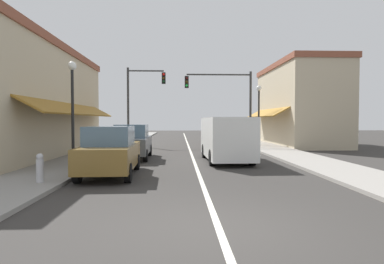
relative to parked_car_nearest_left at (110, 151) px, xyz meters
The scene contains 14 objects.
ground_plane 12.66m from the parked_car_nearest_left, 75.47° to the left, with size 80.00×80.00×0.00m, color #33302D.
sidewalk_left 12.48m from the parked_car_nearest_left, 100.79° to the left, with size 2.60×56.00×0.12m, color gray.
sidewalk_right 15.01m from the parked_car_nearest_left, 54.67° to the left, with size 2.60×56.00×0.12m, color gray.
lane_center_stripe 12.66m from the parked_car_nearest_left, 75.47° to the left, with size 0.14×52.00×0.01m, color silver.
storefront_left_block 9.18m from the parked_car_nearest_left, 135.72° to the left, with size 6.84×14.20×6.04m.
storefront_right_block 18.81m from the parked_car_nearest_left, 49.67° to the left, with size 5.55×10.20×6.48m.
parked_car_nearest_left is the anchor object (origin of this frame).
parked_car_second_left 5.18m from the parked_car_nearest_left, 89.66° to the left, with size 1.83×4.12×1.77m.
van_in_lane 6.18m from the parked_car_nearest_left, 40.20° to the left, with size 2.11×5.23×2.12m.
traffic_signal_mast_arm 14.96m from the parked_car_nearest_left, 64.99° to the left, with size 5.18×0.50×5.74m.
traffic_signal_left_corner 14.90m from the parked_car_nearest_left, 92.70° to the left, with size 3.10×0.50×6.19m.
street_lamp_left_near 3.64m from the parked_car_nearest_left, 132.87° to the left, with size 0.36×0.36×4.43m.
street_lamp_right_mid 13.52m from the parked_car_nearest_left, 53.32° to the left, with size 0.36×0.36×4.39m.
fire_hydrant 2.50m from the parked_car_nearest_left, 133.89° to the right, with size 0.22×0.22×0.87m.
Camera 1 is at (-0.72, -5.86, 1.98)m, focal length 30.41 mm.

